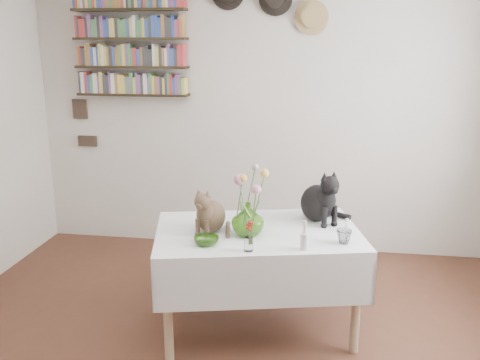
% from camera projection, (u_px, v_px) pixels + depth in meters
% --- Properties ---
extents(room, '(4.08, 4.58, 2.58)m').
position_uv_depth(room, '(200.00, 175.00, 2.56)').
color(room, '#582F20').
rests_on(room, ground).
extents(dining_table, '(1.45, 1.10, 0.69)m').
position_uv_depth(dining_table, '(258.00, 255.00, 3.47)').
color(dining_table, white).
rests_on(dining_table, room).
extents(tabby_cat, '(0.26, 0.30, 0.30)m').
position_uv_depth(tabby_cat, '(211.00, 208.00, 3.38)').
color(tabby_cat, brown).
rests_on(tabby_cat, dining_table).
extents(black_cat, '(0.38, 0.40, 0.37)m').
position_uv_depth(black_cat, '(318.00, 193.00, 3.58)').
color(black_cat, black).
rests_on(black_cat, dining_table).
extents(flower_vase, '(0.23, 0.23, 0.21)m').
position_uv_depth(flower_vase, '(248.00, 219.00, 3.31)').
color(flower_vase, '#79B83E').
rests_on(flower_vase, dining_table).
extents(green_bowl, '(0.18, 0.18, 0.05)m').
position_uv_depth(green_bowl, '(206.00, 241.00, 3.18)').
color(green_bowl, '#79B83E').
rests_on(green_bowl, dining_table).
extents(drinking_glass, '(0.11, 0.11, 0.08)m').
position_uv_depth(drinking_glass, '(344.00, 237.00, 3.20)').
color(drinking_glass, white).
rests_on(drinking_glass, dining_table).
extents(candlestick, '(0.05, 0.05, 0.18)m').
position_uv_depth(candlestick, '(304.00, 240.00, 3.10)').
color(candlestick, white).
rests_on(candlestick, dining_table).
extents(berry_jar, '(0.05, 0.05, 0.21)m').
position_uv_depth(berry_jar, '(249.00, 236.00, 3.07)').
color(berry_jar, white).
rests_on(berry_jar, dining_table).
extents(porcelain_figurine, '(0.04, 0.04, 0.08)m').
position_uv_depth(porcelain_figurine, '(347.00, 225.00, 3.41)').
color(porcelain_figurine, white).
rests_on(porcelain_figurine, dining_table).
extents(flower_bouquet, '(0.17, 0.12, 0.39)m').
position_uv_depth(flower_bouquet, '(248.00, 182.00, 3.27)').
color(flower_bouquet, '#4C7233').
rests_on(flower_bouquet, flower_vase).
extents(bookshelf_unit, '(1.00, 0.16, 0.91)m').
position_uv_depth(bookshelf_unit, '(131.00, 43.00, 4.64)').
color(bookshelf_unit, black).
rests_on(bookshelf_unit, room).
extents(wall_hats, '(0.98, 0.09, 0.48)m').
position_uv_depth(wall_hats, '(271.00, 3.00, 4.40)').
color(wall_hats, black).
rests_on(wall_hats, room).
extents(wall_art_plaques, '(0.21, 0.02, 0.44)m').
position_uv_depth(wall_art_plaques, '(83.00, 122.00, 4.97)').
color(wall_art_plaques, '#38281E').
rests_on(wall_art_plaques, room).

